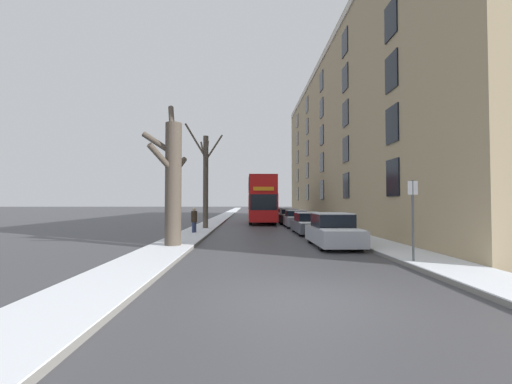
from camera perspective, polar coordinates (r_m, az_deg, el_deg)
The scene contains 14 objects.
ground_plane at distance 7.55m, azimuth 9.19°, elevation -17.39°, with size 320.00×320.00×0.00m, color #424247.
sidewalk_left at distance 60.27m, azimuth -4.64°, elevation -3.61°, with size 2.03×130.00×0.16m.
sidewalk_right at distance 60.48m, azimuth 4.34°, elevation -3.61°, with size 2.03×130.00×0.16m.
terrace_facade_right at distance 34.60m, azimuth 18.32°, elevation 8.41°, with size 9.10×44.63×16.18m.
bare_tree_left_0 at distance 15.60m, azimuth -13.73°, elevation 1.97°, with size 1.78×2.58×6.69m.
bare_tree_left_1 at distance 25.60m, azimuth -8.41°, elevation 2.37°, with size 2.66×2.43×7.75m.
double_decker_bus at distance 34.07m, azimuth 0.88°, elevation -0.93°, with size 2.56×10.09×4.49m.
parked_car_0 at distance 16.30m, azimuth 12.70°, elevation -6.39°, with size 1.86×4.44×1.55m.
parked_car_1 at distance 22.46m, azimuth 8.76°, elevation -5.27°, with size 1.78×4.57×1.41m.
parked_car_2 at distance 28.22m, azimuth 6.66°, elevation -4.53°, with size 1.76×3.91×1.43m.
parked_car_3 at distance 32.94m, azimuth 5.49°, elevation -4.11°, with size 1.77×4.02×1.47m.
parked_car_4 at distance 38.17m, azimuth 4.54°, elevation -3.81°, with size 1.81×4.14×1.45m.
pedestrian_left_sidewalk at distance 21.85m, azimuth -10.27°, elevation -4.59°, with size 0.37×0.37×1.72m.
street_sign_post at distance 12.15m, azimuth 24.68°, elevation -3.78°, with size 0.32×0.07×2.76m.
Camera 1 is at (-1.33, -7.14, 2.04)m, focal length 24.00 mm.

